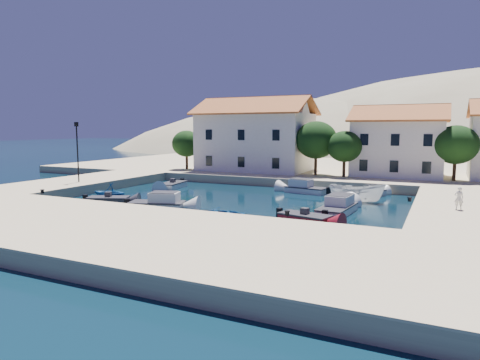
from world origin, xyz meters
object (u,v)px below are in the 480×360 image
object	(u,v)px
building_left	(256,133)
pedestrian	(459,198)
cabin_cruiser_east	(337,208)
rowboat_south	(218,218)
lamppost	(77,146)
cabin_cruiser_south	(157,203)
boat_east	(357,202)
building_mid	(399,140)

from	to	relation	value
building_left	pedestrian	world-z (taller)	building_left
cabin_cruiser_east	pedestrian	bearing A→B (deg)	-84.76
building_left	rowboat_south	bearing A→B (deg)	-72.59
lamppost	cabin_cruiser_east	bearing A→B (deg)	-0.58
rowboat_south	cabin_cruiser_east	bearing A→B (deg)	-71.53
lamppost	cabin_cruiser_east	size ratio (longest dim) A/B	1.22
cabin_cruiser_south	boat_east	world-z (taller)	cabin_cruiser_south
cabin_cruiser_east	boat_east	distance (m)	6.12
building_left	cabin_cruiser_east	size ratio (longest dim) A/B	2.89
rowboat_south	pedestrian	bearing A→B (deg)	-87.05
building_left	pedestrian	xyz separation A→B (m)	(23.98, -20.11, -4.14)
building_left	cabin_cruiser_south	world-z (taller)	building_left
building_left	cabin_cruiser_south	bearing A→B (deg)	-85.52
building_mid	rowboat_south	size ratio (longest dim) A/B	2.50
pedestrian	boat_east	bearing A→B (deg)	-41.98
lamppost	pedestrian	bearing A→B (deg)	-0.18
cabin_cruiser_east	boat_east	xyz separation A→B (m)	(0.39, 6.08, -0.48)
building_mid	pedestrian	distance (m)	22.21
rowboat_south	lamppost	bearing A→B (deg)	58.94
cabin_cruiser_east	boat_east	bearing A→B (deg)	0.42
cabin_cruiser_south	rowboat_south	bearing A→B (deg)	-25.23
rowboat_south	cabin_cruiser_east	distance (m)	9.26
boat_east	building_mid	bearing A→B (deg)	-13.99
building_left	lamppost	world-z (taller)	building_left
lamppost	cabin_cruiser_south	world-z (taller)	lamppost
lamppost	boat_east	size ratio (longest dim) A/B	1.27
building_mid	cabin_cruiser_east	distance (m)	21.93
rowboat_south	boat_east	size ratio (longest dim) A/B	0.86
lamppost	building_mid	bearing A→B (deg)	35.45
cabin_cruiser_east	pedestrian	world-z (taller)	pedestrian
rowboat_south	building_left	bearing A→B (deg)	1.95
building_mid	lamppost	world-z (taller)	building_mid
building_mid	cabin_cruiser_east	xyz separation A→B (m)	(-2.35, -21.28, -4.75)
building_left	rowboat_south	distance (m)	27.31
building_mid	lamppost	size ratio (longest dim) A/B	1.69
rowboat_south	boat_east	xyz separation A→B (m)	(8.07, 11.25, 0.00)
lamppost	boat_east	bearing A→B (deg)	11.91
cabin_cruiser_east	boat_east	world-z (taller)	cabin_cruiser_east
building_left	boat_east	xyz separation A→B (m)	(16.05, -14.19, -5.94)
lamppost	rowboat_south	bearing A→B (deg)	-15.60
boat_east	pedestrian	distance (m)	10.06
cabin_cruiser_south	cabin_cruiser_east	distance (m)	14.40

